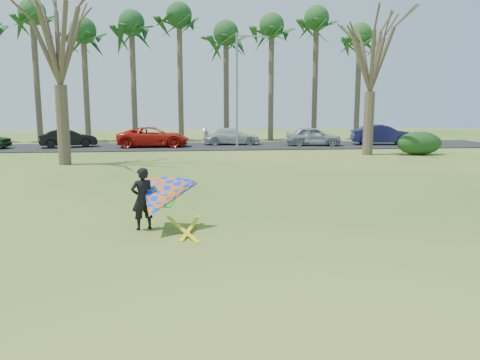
{
  "coord_description": "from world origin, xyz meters",
  "views": [
    {
      "loc": [
        -1.42,
        -10.77,
        3.18
      ],
      "look_at": [
        0.0,
        2.0,
        1.1
      ],
      "focal_mm": 35.0,
      "sensor_mm": 36.0,
      "label": 1
    }
  ],
  "objects": [
    {
      "name": "palm_3",
      "position": [
        -10.0,
        31.0,
        9.17
      ],
      "size": [
        4.84,
        4.84,
        10.84
      ],
      "color": "brown",
      "rests_on": "ground"
    },
    {
      "name": "palm_4",
      "position": [
        -6.0,
        31.0,
        9.85
      ],
      "size": [
        4.84,
        4.84,
        11.54
      ],
      "color": "#4F3F2F",
      "rests_on": "ground"
    },
    {
      "name": "ground",
      "position": [
        0.0,
        0.0,
        0.0
      ],
      "size": [
        100.0,
        100.0,
        0.0
      ],
      "primitive_type": "plane",
      "color": "#1E5612",
      "rests_on": "ground"
    },
    {
      "name": "bare_tree_left",
      "position": [
        -8.0,
        15.0,
        6.92
      ],
      "size": [
        6.6,
        6.6,
        9.7
      ],
      "color": "#47382A",
      "rests_on": "ground"
    },
    {
      "name": "car_1",
      "position": [
        -10.21,
        24.95,
        0.72
      ],
      "size": [
        4.26,
        2.49,
        1.33
      ],
      "primitive_type": "imported",
      "rotation": [
        0.0,
        0.0,
        1.86
      ],
      "color": "black",
      "rests_on": "parking_strip"
    },
    {
      "name": "hedge_near",
      "position": [
        13.24,
        17.54,
        0.74
      ],
      "size": [
        2.97,
        1.34,
        1.48
      ],
      "primitive_type": "ellipsoid",
      "color": "#173A15",
      "rests_on": "ground"
    },
    {
      "name": "kite_flyer",
      "position": [
        -2.19,
        0.89,
        0.84
      ],
      "size": [
        2.13,
        2.39,
        2.02
      ],
      "color": "black",
      "rests_on": "ground"
    },
    {
      "name": "car_4",
      "position": [
        8.17,
        24.4,
        0.78
      ],
      "size": [
        4.42,
        2.29,
        1.44
      ],
      "primitive_type": "imported",
      "rotation": [
        0.0,
        0.0,
        1.42
      ],
      "color": "#979BA3",
      "rests_on": "parking_strip"
    },
    {
      "name": "palm_2",
      "position": [
        -14.0,
        31.0,
        10.52
      ],
      "size": [
        4.84,
        4.84,
        12.24
      ],
      "color": "#48392B",
      "rests_on": "ground"
    },
    {
      "name": "palm_9",
      "position": [
        14.0,
        31.0,
        9.17
      ],
      "size": [
        4.84,
        4.84,
        10.84
      ],
      "color": "brown",
      "rests_on": "ground"
    },
    {
      "name": "palm_7",
      "position": [
        6.0,
        31.0,
        9.85
      ],
      "size": [
        4.84,
        4.84,
        11.54
      ],
      "color": "#4D3E2E",
      "rests_on": "ground"
    },
    {
      "name": "bare_tree_right",
      "position": [
        10.0,
        18.0,
        6.57
      ],
      "size": [
        6.27,
        6.27,
        9.21
      ],
      "color": "#47382B",
      "rests_on": "ground"
    },
    {
      "name": "parking_strip",
      "position": [
        0.0,
        25.0,
        0.03
      ],
      "size": [
        46.0,
        7.0,
        0.06
      ],
      "primitive_type": "cube",
      "color": "black",
      "rests_on": "ground"
    },
    {
      "name": "streetlight",
      "position": [
        2.16,
        22.0,
        4.46
      ],
      "size": [
        2.28,
        0.18,
        8.0
      ],
      "color": "gray",
      "rests_on": "ground"
    },
    {
      "name": "palm_5",
      "position": [
        -2.0,
        31.0,
        10.52
      ],
      "size": [
        4.84,
        4.84,
        12.24
      ],
      "color": "brown",
      "rests_on": "ground"
    },
    {
      "name": "palm_8",
      "position": [
        10.0,
        31.0,
        10.52
      ],
      "size": [
        4.84,
        4.84,
        12.24
      ],
      "color": "#48382B",
      "rests_on": "ground"
    },
    {
      "name": "car_5",
      "position": [
        13.81,
        24.68,
        0.84
      ],
      "size": [
        4.97,
        2.46,
        1.57
      ],
      "primitive_type": "imported",
      "rotation": [
        0.0,
        0.0,
        1.4
      ],
      "color": "#181745",
      "rests_on": "parking_strip"
    },
    {
      "name": "palm_6",
      "position": [
        2.0,
        31.0,
        9.17
      ],
      "size": [
        4.84,
        4.84,
        10.84
      ],
      "color": "#46372A",
      "rests_on": "ground"
    },
    {
      "name": "car_3",
      "position": [
        1.98,
        25.97,
        0.71
      ],
      "size": [
        4.62,
        2.17,
        1.3
      ],
      "primitive_type": "imported",
      "rotation": [
        0.0,
        0.0,
        1.49
      ],
      "color": "silver",
      "rests_on": "parking_strip"
    },
    {
      "name": "car_2",
      "position": [
        -4.0,
        24.62,
        0.8
      ],
      "size": [
        5.34,
        2.53,
        1.47
      ],
      "primitive_type": "imported",
      "rotation": [
        0.0,
        0.0,
        1.59
      ],
      "color": "red",
      "rests_on": "parking_strip"
    }
  ]
}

